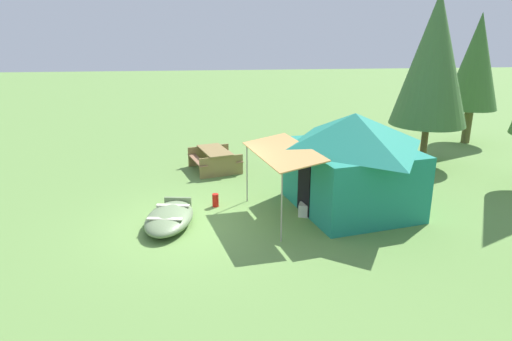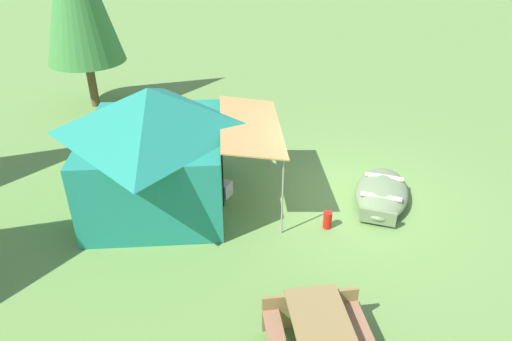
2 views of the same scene
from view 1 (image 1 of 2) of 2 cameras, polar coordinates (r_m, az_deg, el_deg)
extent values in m
plane|color=#638C43|center=(12.27, -7.09, -6.54)|extent=(80.00, 80.00, 0.00)
ellipsoid|color=#677D55|center=(12.21, -10.56, -5.75)|extent=(2.37, 1.50, 0.42)
ellipsoid|color=#242B1D|center=(12.20, -10.57, -5.61)|extent=(2.17, 1.33, 0.15)
cube|color=beige|center=(11.75, -11.11, -5.84)|extent=(0.28, 0.89, 0.04)
cube|color=beige|center=(12.54, -10.13, -4.24)|extent=(0.28, 0.89, 0.04)
cube|color=#677D55|center=(13.12, -9.53, -3.91)|extent=(0.20, 0.75, 0.32)
cube|color=#1F816C|center=(13.18, 11.59, -0.86)|extent=(3.81, 3.48, 1.79)
pyramid|color=#1F816C|center=(12.82, 11.96, 4.87)|extent=(4.12, 3.76, 0.92)
cube|color=black|center=(12.60, 5.87, -2.14)|extent=(0.75, 0.19, 1.43)
cube|color=tan|center=(12.04, 3.27, 2.39)|extent=(3.16, 1.89, 0.22)
cylinder|color=gray|center=(10.95, 3.15, -4.66)|extent=(0.04, 0.04, 1.70)
cylinder|color=gray|center=(13.40, -1.11, -0.39)|extent=(0.04, 0.04, 1.70)
cube|color=olive|center=(16.36, -5.10, 2.48)|extent=(1.89, 1.28, 0.04)
cube|color=#946748|center=(16.27, -7.21, 1.30)|extent=(1.73, 0.73, 0.04)
cube|color=#946748|center=(16.62, -2.99, 1.78)|extent=(1.73, 0.73, 0.04)
cube|color=olive|center=(17.16, -5.82, 1.90)|extent=(0.49, 1.48, 0.71)
cube|color=olive|center=(15.76, -4.25, 0.50)|extent=(0.49, 1.48, 0.71)
cube|color=beige|center=(12.69, 6.31, -4.82)|extent=(0.46, 0.54, 0.34)
cylinder|color=red|center=(13.28, -4.99, -3.65)|extent=(0.23, 0.23, 0.37)
cylinder|color=brown|center=(22.09, 24.43, 5.03)|extent=(0.35, 0.35, 1.49)
cone|color=#3B672F|center=(21.72, 25.36, 11.98)|extent=(2.11, 2.11, 3.91)
cylinder|color=brown|center=(18.04, 19.87, 3.02)|extent=(0.24, 0.24, 1.51)
cone|color=#426B37|center=(17.57, 20.93, 12.62)|extent=(2.66, 2.66, 4.56)
camera|label=2|loc=(20.42, -4.88, 20.28)|focal=32.80mm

